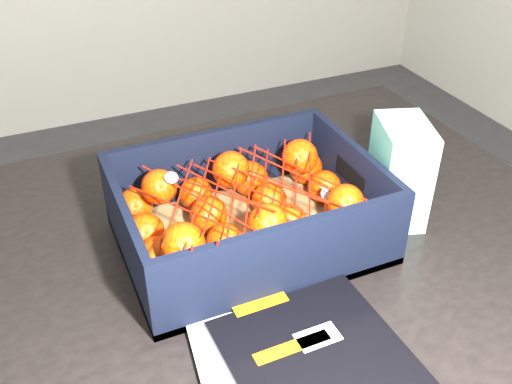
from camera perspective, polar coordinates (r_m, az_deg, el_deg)
name	(u,v)px	position (r m, az deg, el deg)	size (l,w,h in m)	color
table	(213,298)	(0.96, -4.24, -10.32)	(1.22, 0.83, 0.75)	black
produce_crate	(248,220)	(0.88, -0.78, -2.72)	(0.38, 0.28, 0.13)	olive
clementine_heap	(248,213)	(0.88, -0.77, -2.08)	(0.36, 0.27, 0.11)	red
mesh_net	(246,190)	(0.84, -0.96, 0.15)	(0.31, 0.25, 0.09)	red
retail_carton	(400,172)	(0.94, 13.91, 1.94)	(0.07, 0.11, 0.17)	white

